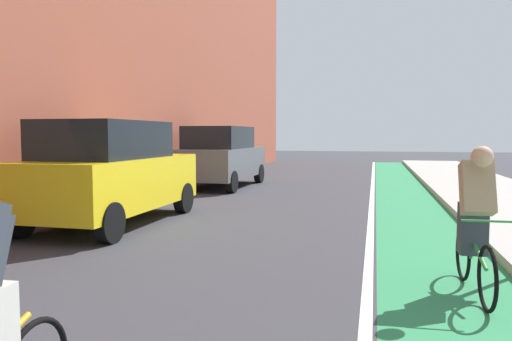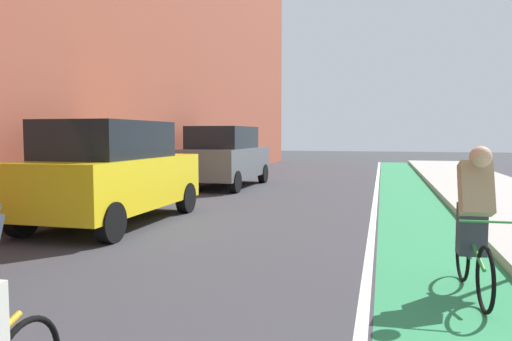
{
  "view_description": "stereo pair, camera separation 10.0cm",
  "coord_description": "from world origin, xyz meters",
  "views": [
    {
      "loc": [
        2.16,
        3.1,
        1.73
      ],
      "look_at": [
        0.47,
        9.98,
        1.2
      ],
      "focal_mm": 34.08,
      "sensor_mm": 36.0,
      "label": 1
    },
    {
      "loc": [
        2.26,
        3.12,
        1.73
      ],
      "look_at": [
        0.47,
        9.98,
        1.2
      ],
      "focal_mm": 34.08,
      "sensor_mm": 36.0,
      "label": 2
    }
  ],
  "objects": [
    {
      "name": "ground_plane",
      "position": [
        0.0,
        14.03,
        0.0
      ],
      "size": [
        79.35,
        79.35,
        0.0
      ],
      "primitive_type": "plane",
      "color": "#38383D"
    },
    {
      "name": "cyclist_mid",
      "position": [
        3.22,
        8.67,
        0.85
      ],
      "size": [
        0.48,
        1.71,
        1.61
      ],
      "color": "black",
      "rests_on": "ground"
    },
    {
      "name": "lane_divider_stripe",
      "position": [
        2.11,
        16.03,
        0.0
      ],
      "size": [
        0.12,
        36.07,
        0.0
      ],
      "primitive_type": "cube",
      "color": "white",
      "rests_on": "ground"
    },
    {
      "name": "bike_lane_paint",
      "position": [
        3.01,
        16.03,
        0.0
      ],
      "size": [
        1.6,
        36.07,
        0.0
      ],
      "primitive_type": "cube",
      "color": "#2D8451",
      "rests_on": "ground"
    },
    {
      "name": "parked_suv_yellow_cab",
      "position": [
        -2.76,
        11.42,
        1.02
      ],
      "size": [
        1.91,
        4.21,
        1.98
      ],
      "color": "yellow",
      "rests_on": "ground"
    },
    {
      "name": "building_facade_left",
      "position": [
        -5.6,
        16.02,
        5.34
      ],
      "size": [
        4.15,
        36.07,
        10.69
      ],
      "color": "#9E4C38",
      "rests_on": "ground"
    },
    {
      "name": "parked_suv_gray",
      "position": [
        -2.76,
        18.29,
        1.02
      ],
      "size": [
        2.03,
        4.34,
        1.98
      ],
      "color": "#595B60",
      "rests_on": "ground"
    }
  ]
}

